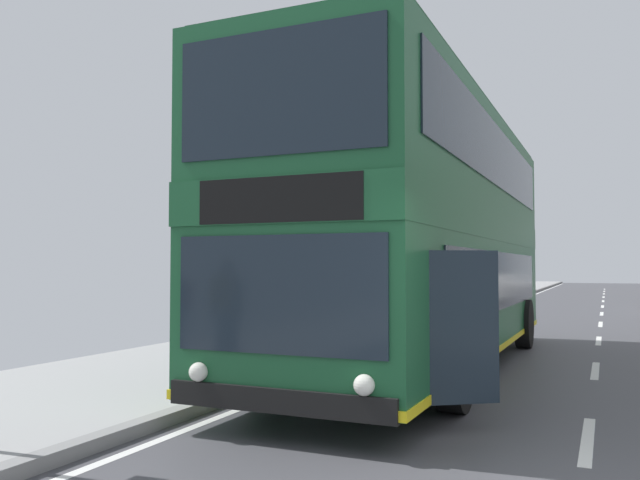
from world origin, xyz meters
TOP-DOWN VIEW (x-y plane):
  - double_decker_bus_main at (-2.71, 6.53)m, footprint 3.30×11.07m

SIDE VIEW (x-z plane):
  - double_decker_bus_main at x=-2.71m, z-range 0.10..4.50m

